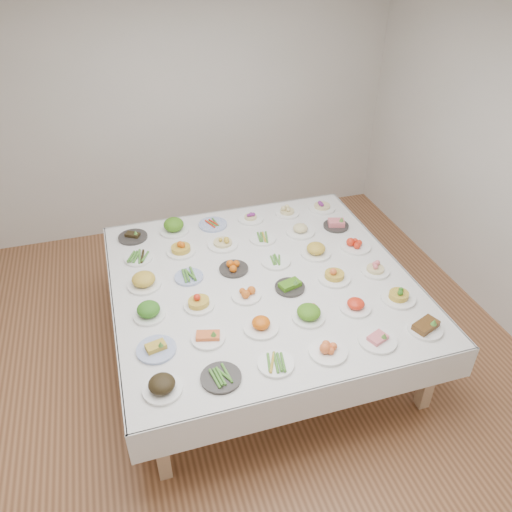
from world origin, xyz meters
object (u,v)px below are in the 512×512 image
object	(u,v)px
dish_0	(162,384)
dish_18	(143,278)
dish_35	(322,203)
display_table	(261,284)

from	to	relation	value
dish_0	dish_18	size ratio (longest dim) A/B	0.88
dish_18	dish_35	xyz separation A→B (m)	(1.89, 0.75, -0.01)
dish_18	dish_35	size ratio (longest dim) A/B	1.05
dish_18	display_table	bearing A→B (deg)	-11.33
display_table	dish_0	bearing A→B (deg)	-135.49
display_table	dish_18	distance (m)	0.97
dish_0	dish_35	xyz separation A→B (m)	(1.90, 1.88, -0.00)
display_table	dish_18	xyz separation A→B (m)	(-0.94, 0.19, 0.14)
display_table	dish_35	bearing A→B (deg)	44.76
dish_18	dish_0	bearing A→B (deg)	-90.82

